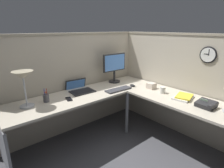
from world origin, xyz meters
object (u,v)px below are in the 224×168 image
at_px(wall_clock, 208,55).
at_px(monitor, 114,66).
at_px(desk_lamp_dome, 23,78).
at_px(cell_phone, 69,99).
at_px(keyboard, 118,90).
at_px(pen_cup, 46,98).
at_px(computer_mouse, 132,85).
at_px(book_stack, 183,97).
at_px(coffee_mug, 163,90).
at_px(laptop, 79,89).
at_px(tissue_box, 151,86).
at_px(office_phone, 207,105).

bearing_deg(wall_clock, monitor, 111.09).
height_order(desk_lamp_dome, cell_phone, desk_lamp_dome).
bearing_deg(keyboard, desk_lamp_dome, 170.65).
bearing_deg(wall_clock, desk_lamp_dome, 149.00).
height_order(monitor, pen_cup, monitor).
relative_size(computer_mouse, desk_lamp_dome, 0.23).
bearing_deg(keyboard, book_stack, -59.24).
height_order(monitor, cell_phone, monitor).
bearing_deg(book_stack, coffee_mug, 96.56).
xyz_separation_m(monitor, desk_lamp_dome, (-1.51, -0.11, 0.07)).
relative_size(laptop, keyboard, 0.93).
bearing_deg(book_stack, pen_cup, 143.13).
bearing_deg(wall_clock, computer_mouse, 116.12).
bearing_deg(wall_clock, tissue_box, 114.35).
bearing_deg(tissue_box, wall_clock, -65.65).
distance_m(keyboard, office_phone, 1.22).
xyz_separation_m(computer_mouse, wall_clock, (0.45, -0.93, 0.56)).
bearing_deg(monitor, desk_lamp_dome, -175.92).
bearing_deg(computer_mouse, coffee_mug, -78.28).
height_order(desk_lamp_dome, book_stack, desk_lamp_dome).
distance_m(book_stack, tissue_box, 0.55).
height_order(book_stack, coffee_mug, coffee_mug).
distance_m(office_phone, book_stack, 0.34).
bearing_deg(laptop, pen_cup, -168.37).
xyz_separation_m(desk_lamp_dome, office_phone, (1.64, -1.43, -0.33)).
relative_size(desk_lamp_dome, pen_cup, 2.47).
bearing_deg(office_phone, laptop, 118.60).
bearing_deg(wall_clock, book_stack, 160.36).
bearing_deg(monitor, coffee_mug, -79.97).
bearing_deg(pen_cup, monitor, 4.89).
xyz_separation_m(keyboard, wall_clock, (0.75, -0.94, 0.57)).
height_order(laptop, coffee_mug, laptop).
distance_m(book_stack, coffee_mug, 0.31).
distance_m(desk_lamp_dome, cell_phone, 0.62).
xyz_separation_m(computer_mouse, office_phone, (0.08, -1.15, 0.02)).
bearing_deg(coffee_mug, cell_phone, 150.02).
bearing_deg(monitor, cell_phone, -167.53).
bearing_deg(keyboard, computer_mouse, 0.48).
bearing_deg(book_stack, office_phone, -100.30).
height_order(desk_lamp_dome, wall_clock, wall_clock).
relative_size(office_phone, book_stack, 0.68).
height_order(pen_cup, office_phone, pen_cup).
distance_m(laptop, office_phone, 1.76).
distance_m(computer_mouse, office_phone, 1.15).
relative_size(keyboard, tissue_box, 3.58).
bearing_deg(cell_phone, laptop, 51.77).
height_order(desk_lamp_dome, pen_cup, desk_lamp_dome).
relative_size(keyboard, computer_mouse, 4.13).
bearing_deg(cell_phone, wall_clock, -21.38).
distance_m(monitor, computer_mouse, 0.48).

